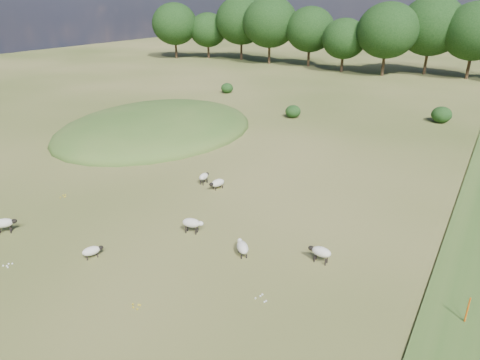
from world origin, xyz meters
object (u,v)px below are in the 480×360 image
at_px(sheep_0, 217,183).
at_px(sheep_4, 321,252).
at_px(sheep_1, 192,223).
at_px(sheep_5, 204,177).
at_px(sheep_6, 242,247).
at_px(sheep_2, 92,251).
at_px(sheep_3, 4,223).
at_px(marker_post, 467,311).

height_order(sheep_0, sheep_4, sheep_4).
relative_size(sheep_1, sheep_5, 1.19).
xyz_separation_m(sheep_0, sheep_1, (2.01, -5.26, 0.16)).
height_order(sheep_5, sheep_6, sheep_5).
height_order(sheep_1, sheep_6, sheep_1).
bearing_deg(sheep_0, sheep_4, 82.29).
height_order(sheep_0, sheep_2, sheep_0).
relative_size(sheep_0, sheep_4, 1.07).
distance_m(sheep_3, sheep_6, 12.45).
xyz_separation_m(marker_post, sheep_2, (-15.42, -4.26, -0.24)).
xyz_separation_m(sheep_0, sheep_6, (5.30, -5.65, 0.01)).
relative_size(sheep_2, sheep_5, 1.03).
height_order(marker_post, sheep_3, marker_post).
bearing_deg(sheep_0, sheep_5, -82.81).
bearing_deg(marker_post, sheep_2, -164.55).
height_order(marker_post, sheep_1, marker_post).
distance_m(sheep_1, sheep_3, 9.68).
bearing_deg(sheep_2, marker_post, -48.28).
bearing_deg(sheep_5, sheep_4, -118.02).
bearing_deg(sheep_6, sheep_0, -2.23).
bearing_deg(sheep_3, sheep_4, -26.90).
xyz_separation_m(sheep_0, sheep_3, (-6.23, -10.34, 0.15)).
xyz_separation_m(marker_post, sheep_5, (-16.07, 5.55, -0.10)).
xyz_separation_m(sheep_2, sheep_6, (5.88, 3.90, 0.06)).
xyz_separation_m(sheep_0, sheep_2, (-0.58, -9.56, -0.05)).
distance_m(marker_post, sheep_3, 21.66).
bearing_deg(sheep_6, sheep_4, -113.71).
distance_m(marker_post, sheep_1, 12.82).
xyz_separation_m(marker_post, sheep_4, (-6.15, 0.99, -0.04)).
distance_m(sheep_0, sheep_2, 9.57).
height_order(sheep_3, sheep_5, sheep_3).
bearing_deg(sheep_3, sheep_2, -40.99).
xyz_separation_m(sheep_5, sheep_6, (6.54, -5.90, -0.07)).
relative_size(sheep_1, sheep_3, 1.10).
height_order(sheep_4, sheep_6, sheep_4).
bearing_deg(marker_post, sheep_0, 160.36).
xyz_separation_m(sheep_2, sheep_3, (-5.65, -0.79, 0.21)).
bearing_deg(sheep_5, sheep_3, 151.42).
xyz_separation_m(sheep_1, sheep_2, (-2.59, -4.30, -0.21)).
bearing_deg(sheep_2, sheep_4, -34.22).
relative_size(sheep_3, sheep_6, 0.99).
height_order(sheep_2, sheep_3, sheep_3).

